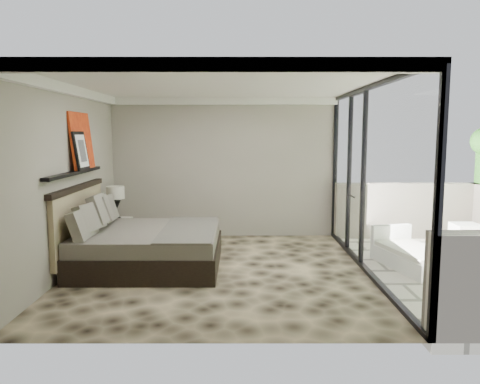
{
  "coord_description": "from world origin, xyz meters",
  "views": [
    {
      "loc": [
        0.32,
        -6.96,
        2.09
      ],
      "look_at": [
        0.32,
        0.4,
        1.17
      ],
      "focal_mm": 35.0,
      "sensor_mm": 36.0,
      "label": 1
    }
  ],
  "objects_px": {
    "ottoman": "(466,236)",
    "lounger": "(412,256)",
    "table_lamp": "(115,198)",
    "bed": "(143,244)",
    "nightstand": "(116,233)"
  },
  "relations": [
    {
      "from": "ottoman",
      "to": "lounger",
      "type": "distance_m",
      "value": 1.87
    },
    {
      "from": "nightstand",
      "to": "ottoman",
      "type": "xyz_separation_m",
      "value": [
        6.42,
        -0.17,
        -0.03
      ]
    },
    {
      "from": "table_lamp",
      "to": "nightstand",
      "type": "bearing_deg",
      "value": -124.55
    },
    {
      "from": "ottoman",
      "to": "nightstand",
      "type": "bearing_deg",
      "value": 178.51
    },
    {
      "from": "ottoman",
      "to": "lounger",
      "type": "height_order",
      "value": "lounger"
    },
    {
      "from": "table_lamp",
      "to": "ottoman",
      "type": "bearing_deg",
      "value": -1.53
    },
    {
      "from": "bed",
      "to": "nightstand",
      "type": "xyz_separation_m",
      "value": [
        -0.77,
        1.33,
        -0.1
      ]
    },
    {
      "from": "table_lamp",
      "to": "lounger",
      "type": "height_order",
      "value": "table_lamp"
    },
    {
      "from": "bed",
      "to": "table_lamp",
      "type": "xyz_separation_m",
      "value": [
        -0.77,
        1.33,
        0.55
      ]
    },
    {
      "from": "table_lamp",
      "to": "lounger",
      "type": "distance_m",
      "value": 5.24
    },
    {
      "from": "nightstand",
      "to": "lounger",
      "type": "bearing_deg",
      "value": -13.33
    },
    {
      "from": "lounger",
      "to": "table_lamp",
      "type": "bearing_deg",
      "value": 150.98
    },
    {
      "from": "bed",
      "to": "ottoman",
      "type": "distance_m",
      "value": 5.78
    },
    {
      "from": "table_lamp",
      "to": "bed",
      "type": "bearing_deg",
      "value": -60.11
    },
    {
      "from": "bed",
      "to": "nightstand",
      "type": "distance_m",
      "value": 1.54
    }
  ]
}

